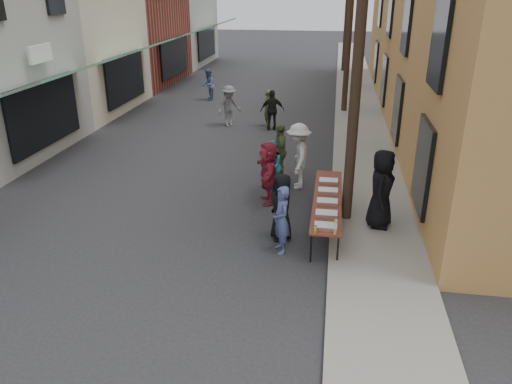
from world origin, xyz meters
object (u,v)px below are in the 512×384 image
(utility_pole_mid, at_px, (350,13))
(server, at_px, (381,189))
(guest_front_c, at_px, (271,166))
(catering_tray_sausage, at_px, (326,226))
(utility_pole_far, at_px, (347,3))
(guest_front_a, at_px, (282,207))
(utility_pole_near, at_px, (359,41))
(serving_table, at_px, (327,200))

(utility_pole_mid, bearing_deg, server, -86.36)
(guest_front_c, bearing_deg, catering_tray_sausage, 18.07)
(utility_pole_far, relative_size, server, 4.54)
(utility_pole_far, height_order, catering_tray_sausage, utility_pole_far)
(utility_pole_mid, distance_m, catering_tray_sausage, 14.51)
(utility_pole_mid, distance_m, guest_front_a, 13.81)
(guest_front_a, relative_size, guest_front_c, 1.08)
(utility_pole_near, distance_m, serving_table, 3.84)
(catering_tray_sausage, bearing_deg, utility_pole_far, 88.90)
(utility_pole_mid, xyz_separation_m, server, (0.79, -12.36, -3.41))
(guest_front_a, bearing_deg, utility_pole_near, 105.33)
(utility_pole_mid, relative_size, catering_tray_sausage, 18.00)
(utility_pole_near, xyz_separation_m, serving_table, (-0.50, -0.37, -3.79))
(guest_front_c, xyz_separation_m, server, (2.97, -2.10, 0.32))
(utility_pole_near, xyz_separation_m, utility_pole_far, (0.00, 24.00, 0.00))
(serving_table, bearing_deg, guest_front_a, -141.24)
(serving_table, distance_m, server, 1.34)
(catering_tray_sausage, bearing_deg, server, 52.16)
(catering_tray_sausage, bearing_deg, guest_front_c, 114.15)
(utility_pole_mid, xyz_separation_m, utility_pole_far, (0.00, 12.00, 0.00))
(catering_tray_sausage, relative_size, server, 0.25)
(utility_pole_near, relative_size, guest_front_a, 5.45)
(serving_table, distance_m, catering_tray_sausage, 1.65)
(utility_pole_far, bearing_deg, guest_front_a, -93.54)
(utility_pole_mid, height_order, server, utility_pole_mid)
(server, bearing_deg, utility_pole_mid, 15.59)
(guest_front_a, bearing_deg, utility_pole_far, 153.80)
(catering_tray_sausage, height_order, server, server)
(utility_pole_far, xyz_separation_m, guest_front_a, (-1.56, -25.22, -3.67))
(utility_pole_mid, height_order, utility_pole_far, same)
(guest_front_c, bearing_deg, serving_table, 32.60)
(guest_front_a, distance_m, guest_front_c, 3.02)
(utility_pole_far, xyz_separation_m, server, (0.79, -24.36, -3.41))
(utility_pole_near, relative_size, utility_pole_far, 1.00)
(guest_front_c, bearing_deg, guest_front_a, 5.76)
(utility_pole_mid, height_order, guest_front_c, utility_pole_mid)
(serving_table, bearing_deg, utility_pole_mid, 87.68)
(guest_front_a, relative_size, server, 0.83)
(utility_pole_near, xyz_separation_m, guest_front_a, (-1.56, -1.22, -3.67))
(serving_table, relative_size, guest_front_a, 2.42)
(utility_pole_near, height_order, guest_front_c, utility_pole_near)
(utility_pole_far, height_order, guest_front_c, utility_pole_far)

